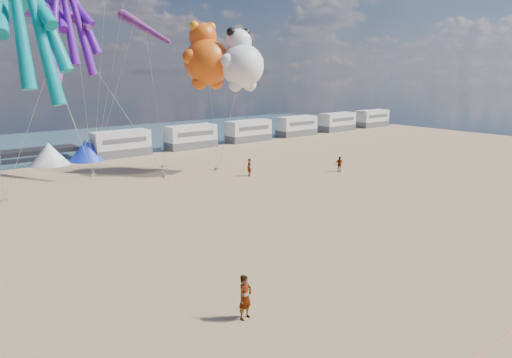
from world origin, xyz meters
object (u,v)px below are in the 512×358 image
Objects in this scene: sandbag_b at (166,176)px; sandbag_c at (218,169)px; motorhome_2 at (249,131)px; beachgoer_3 at (339,164)px; kite_panda at (243,66)px; windsock_left at (67,15)px; motorhome_5 at (372,118)px; sandbag_a at (4,200)px; kite_teddy_orange at (207,62)px; windsock_mid at (145,28)px; motorhome_1 at (191,137)px; beachgoer_5 at (249,167)px; motorhome_3 at (297,126)px; sandbag_d at (164,166)px; motorhome_4 at (337,122)px; standing_person at (245,297)px; tent_blue at (87,150)px; motorhome_0 at (121,144)px; windsock_right at (57,79)px; sandbag_e at (93,175)px; tent_white at (49,154)px.

sandbag_b is 1.00× the size of sandbag_c.
beachgoer_3 is at bearing -104.47° from motorhome_2.
windsock_left is at bearing -179.20° from kite_panda.
motorhome_5 is 13.20× the size of sandbag_a.
sandbag_a is at bearing -159.30° from motorhome_2.
kite_teddy_orange is 6.44m from windsock_mid.
kite_panda is at bearing -159.35° from motorhome_5.
motorhome_5 is at bearing 17.31° from sandbag_c.
motorhome_1 is 3.96× the size of beachgoer_5.
sandbag_a is 21.41m from kite_teddy_orange.
motorhome_3 is 0.95× the size of kite_panda.
beachgoer_3 is 18.06m from sandbag_d.
sandbag_d is at bearing -169.45° from motorhome_5.
motorhome_4 reaches higher than sandbag_c.
kite_teddy_orange is at bearing -31.38° from windsock_mid.
windsock_left reaches higher than beachgoer_5.
motorhome_3 is at bearing 32.99° from standing_person.
motorhome_1 is 13.20× the size of sandbag_a.
motorhome_3 is 54.62m from standing_person.
tent_blue is at bearing 119.25° from kite_panda.
motorhome_5 is at bearing 0.00° from motorhome_0.
windsock_right is (2.51, -7.89, 9.16)m from sandbag_a.
sandbag_a is (-24.36, -12.80, -1.39)m from motorhome_1.
kite_panda is 1.08× the size of windsock_mid.
motorhome_2 reaches higher than sandbag_a.
motorhome_0 is at bearing 40.73° from sandbag_a.
sandbag_d is 19.29m from windsock_left.
sandbag_e is at bearing 145.73° from kite_panda.
motorhome_4 is 3.96× the size of beachgoer_5.
motorhome_4 is at bearing 0.00° from motorhome_3.
motorhome_3 is at bearing 14.09° from windsock_left.
beachgoer_3 is at bearing -30.70° from sandbag_b.
tent_blue is at bearing 180.00° from motorhome_3.
motorhome_2 is at bearing 20.70° from sandbag_a.
beachgoer_5 is at bearing 30.58° from windsock_right.
windsock_left is at bearing 77.22° from standing_person.
motorhome_1 is 0.95× the size of kite_panda.
sandbag_d is at bearing -134.52° from motorhome_1.
beachgoer_5 is 19.74m from windsock_right.
motorhome_3 is at bearing 76.10° from beachgoer_3.
sandbag_a is (-3.99, 25.05, -0.82)m from standing_person.
sandbag_c is at bearing -71.45° from motorhome_0.
sandbag_e is (1.66, -8.24, -1.09)m from tent_white.
beachgoer_3 is (-34.12, -21.77, -0.73)m from motorhome_5.
motorhome_3 reaches higher than standing_person.
motorhome_2 is 19.80m from sandbag_c.
tent_blue is 17.83m from kite_teddy_orange.
motorhome_3 is at bearing 0.00° from tent_white.
sandbag_a is 0.09× the size of windsock_right.
motorhome_4 is at bearing 43.03° from windsock_right.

